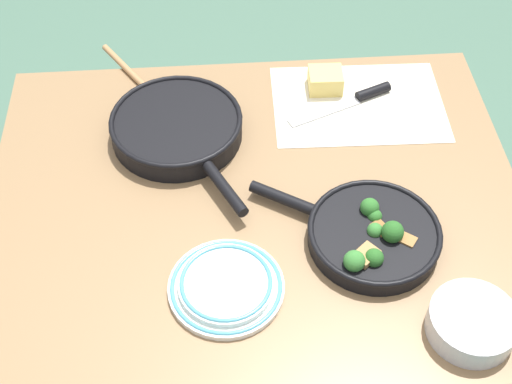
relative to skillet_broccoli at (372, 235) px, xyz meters
The scene contains 10 objects.
ground_plane 0.83m from the skillet_broccoli, 149.03° to the left, with size 14.00×14.00×0.00m, color #476B56.
dining_table_red 0.28m from the skillet_broccoli, 149.03° to the left, with size 1.10×0.88×0.77m.
skillet_broccoli is the anchor object (origin of this frame).
skillet_eggs 0.49m from the skillet_broccoli, 139.16° to the left, with size 0.29×0.41×0.05m.
wooden_spoon 0.63m from the skillet_broccoli, 133.21° to the left, with size 0.22×0.31×0.02m.
parchment_sheet 0.40m from the skillet_broccoli, 83.78° to the left, with size 0.40×0.28×0.00m.
grater_knife 0.41m from the skillet_broccoli, 84.97° to the left, with size 0.25×0.13×0.02m.
cheese_block 0.46m from the skillet_broccoli, 93.33° to the left, with size 0.08×0.07×0.05m.
dinner_plate_stack 0.30m from the skillet_broccoli, 162.74° to the right, with size 0.22×0.22×0.03m.
prep_bowl_steel 0.25m from the skillet_broccoli, 56.10° to the right, with size 0.16×0.16×0.05m.
Camera 1 is at (-0.07, -0.94, 1.87)m, focal length 50.00 mm.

